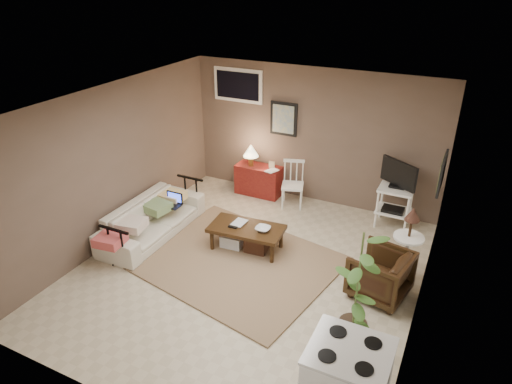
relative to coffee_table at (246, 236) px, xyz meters
The scene contains 19 objects.
floor 0.58m from the coffee_table, 59.35° to the right, with size 5.00×5.00×0.00m, color #C1B293.
art_back 2.37m from the coffee_table, 97.85° to the left, with size 0.50×0.03×0.60m, color black.
art_right 2.87m from the coffee_table, 13.32° to the left, with size 0.03×0.60×0.45m, color black.
window 2.90m from the coffee_table, 120.30° to the left, with size 0.96×0.03×0.60m, color white.
rug 0.42m from the coffee_table, 89.79° to the right, with size 2.73×2.18×0.03m, color #947856.
coffee_table is the anchor object (origin of this frame).
sofa 1.56m from the coffee_table, behind, with size 1.93×0.56×0.75m, color silver.
sofa_pillows 1.58m from the coffee_table, 161.68° to the right, with size 0.37×1.83×0.13m, color beige, non-canonical shape.
sofa_end_rails 1.45m from the coffee_table, 169.27° to the right, with size 0.52×1.92×0.65m, color black, non-canonical shape.
laptop 1.37m from the coffee_table, behind, with size 0.30×0.22×0.20m.
red_console 1.91m from the coffee_table, 110.47° to the left, with size 0.84×0.38×0.98m.
spindle_chair 1.65m from the coffee_table, 86.96° to the left, with size 0.47×0.47×0.82m.
tv_stand 2.52m from the coffee_table, 42.63° to the left, with size 0.60×0.44×1.15m.
side_table 2.32m from the coffee_table, ahead, with size 0.40×0.40×1.08m.
armchair 2.04m from the coffee_table, ahead, with size 0.68×0.64×0.70m, color black.
potted_plant 2.36m from the coffee_table, 31.42° to the right, with size 0.38×0.38×1.50m.
bowl 0.38m from the coffee_table, ahead, with size 0.22×0.05×0.22m, color #34220E.
book_table 0.37m from the coffee_table, 166.59° to the left, with size 0.18×0.02×0.25m, color #34220E.
book_console 1.81m from the coffee_table, 103.85° to the left, with size 0.17×0.02×0.23m, color #34220E.
Camera 1 is at (2.42, -4.70, 3.87)m, focal length 32.00 mm.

